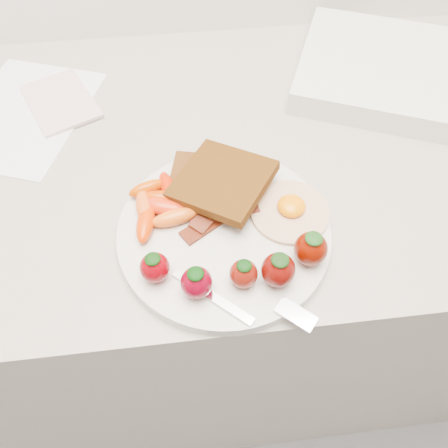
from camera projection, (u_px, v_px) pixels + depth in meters
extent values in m
cube|color=gray|center=(218.00, 281.00, 1.03)|extent=(2.00, 0.60, 0.90)
cylinder|color=silver|center=(224.00, 232.00, 0.56)|extent=(0.27, 0.27, 0.02)
cube|color=#432A07|center=(204.00, 181.00, 0.59)|extent=(0.11, 0.11, 0.01)
cube|color=black|center=(222.00, 181.00, 0.57)|extent=(0.16, 0.16, 0.03)
cylinder|color=beige|center=(290.00, 211.00, 0.56)|extent=(0.13, 0.13, 0.01)
ellipsoid|color=orange|center=(291.00, 206.00, 0.56)|extent=(0.05, 0.05, 0.02)
cube|color=#320804|center=(212.00, 220.00, 0.55)|extent=(0.09, 0.07, 0.00)
cube|color=#4A090E|center=(224.00, 213.00, 0.56)|extent=(0.09, 0.04, 0.00)
cube|color=#43170B|center=(217.00, 207.00, 0.56)|extent=(0.08, 0.08, 0.00)
ellipsoid|color=#C43900|center=(161.00, 198.00, 0.57)|extent=(0.06, 0.03, 0.02)
ellipsoid|color=red|center=(161.00, 207.00, 0.56)|extent=(0.07, 0.04, 0.02)
ellipsoid|color=#DA3600|center=(146.00, 222.00, 0.54)|extent=(0.03, 0.07, 0.02)
ellipsoid|color=red|center=(168.00, 187.00, 0.58)|extent=(0.03, 0.06, 0.02)
ellipsoid|color=#C14500|center=(148.00, 188.00, 0.57)|extent=(0.05, 0.03, 0.02)
ellipsoid|color=orange|center=(175.00, 217.00, 0.55)|extent=(0.06, 0.03, 0.02)
ellipsoid|color=orange|center=(145.00, 208.00, 0.56)|extent=(0.03, 0.06, 0.02)
ellipsoid|color=#720008|center=(155.00, 268.00, 0.50)|extent=(0.03, 0.03, 0.04)
ellipsoid|color=black|center=(152.00, 259.00, 0.48)|extent=(0.02, 0.02, 0.01)
ellipsoid|color=#650011|center=(196.00, 283.00, 0.48)|extent=(0.04, 0.04, 0.04)
ellipsoid|color=black|center=(195.00, 274.00, 0.47)|extent=(0.02, 0.02, 0.01)
ellipsoid|color=#661108|center=(244.00, 274.00, 0.49)|extent=(0.03, 0.03, 0.04)
ellipsoid|color=black|center=(244.00, 266.00, 0.48)|extent=(0.02, 0.02, 0.01)
ellipsoid|color=#520703|center=(278.00, 270.00, 0.49)|extent=(0.04, 0.04, 0.04)
ellipsoid|color=black|center=(280.00, 260.00, 0.47)|extent=(0.02, 0.02, 0.01)
ellipsoid|color=#570A00|center=(311.00, 249.00, 0.51)|extent=(0.04, 0.04, 0.04)
ellipsoid|color=#153E10|center=(314.00, 238.00, 0.49)|extent=(0.02, 0.02, 0.01)
cube|color=white|center=(213.00, 296.00, 0.49)|extent=(0.09, 0.08, 0.00)
cube|color=silver|center=(296.00, 315.00, 0.48)|extent=(0.05, 0.05, 0.00)
cube|color=white|center=(23.00, 114.00, 0.70)|extent=(0.26, 0.30, 0.00)
cube|color=beige|center=(60.00, 101.00, 0.71)|extent=(0.14, 0.16, 0.01)
cube|color=silver|center=(398.00, 73.00, 0.73)|extent=(0.40, 0.36, 0.04)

